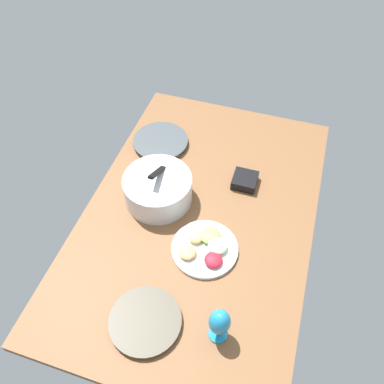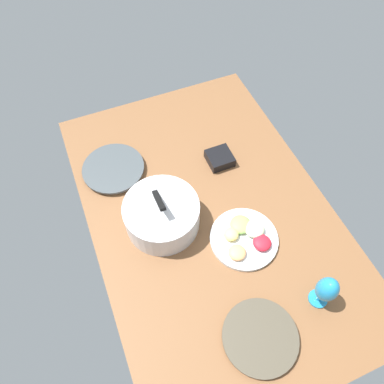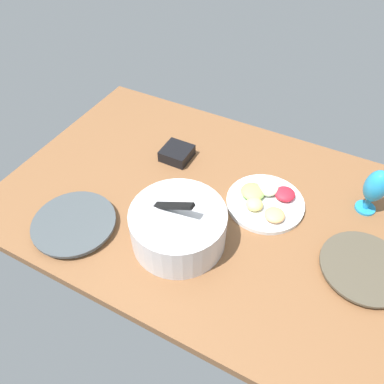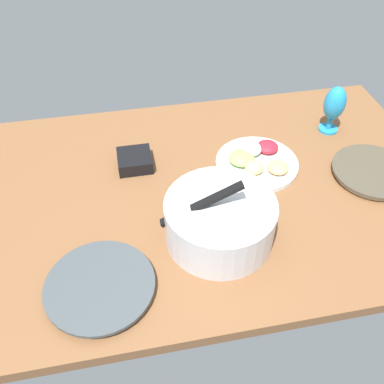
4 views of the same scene
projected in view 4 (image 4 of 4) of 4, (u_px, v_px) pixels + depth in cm
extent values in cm
cube|color=brown|center=(213.00, 191.00, 143.06)|extent=(160.00, 104.00, 4.00)
cylinder|color=beige|center=(372.00, 173.00, 145.37)|extent=(25.74, 25.74, 1.63)
cylinder|color=#494233|center=(374.00, 170.00, 144.46)|extent=(27.98, 27.98, 0.98)
cylinder|color=silver|center=(101.00, 288.00, 112.36)|extent=(27.05, 27.05, 1.81)
cylinder|color=#3E4549|center=(100.00, 285.00, 111.35)|extent=(29.40, 29.40, 1.08)
cylinder|color=silver|center=(220.00, 221.00, 121.54)|extent=(31.96, 31.96, 13.87)
cylinder|color=white|center=(220.00, 211.00, 118.64)|extent=(28.76, 28.76, 2.50)
cube|color=black|center=(201.00, 204.00, 115.29)|extent=(23.22, 3.40, 13.06)
cylinder|color=silver|center=(257.00, 163.00, 148.97)|extent=(28.95, 28.95, 1.80)
ellipsoid|color=#8CC659|center=(241.00, 158.00, 147.04)|extent=(9.09, 9.09, 3.36)
ellipsoid|color=#F9E072|center=(254.00, 168.00, 143.24)|extent=(6.29, 6.29, 3.64)
ellipsoid|color=#F2A566|center=(278.00, 168.00, 143.74)|extent=(7.33, 7.33, 2.98)
ellipsoid|color=red|center=(268.00, 147.00, 151.73)|extent=(7.70, 7.70, 3.18)
ellipsoid|color=beige|center=(250.00, 149.00, 150.56)|extent=(8.48, 8.48, 3.76)
cylinder|color=#2187BE|center=(328.00, 129.00, 164.42)|extent=(7.31, 7.31, 1.00)
cylinder|color=#2187BE|center=(329.00, 123.00, 162.55)|extent=(2.00, 2.00, 4.35)
ellipsoid|color=#2187BE|center=(335.00, 103.00, 156.33)|extent=(8.01, 8.01, 13.44)
cube|color=black|center=(135.00, 160.00, 147.82)|extent=(11.72, 11.72, 4.79)
cube|color=tan|center=(134.00, 157.00, 146.75)|extent=(9.61, 9.61, 1.53)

